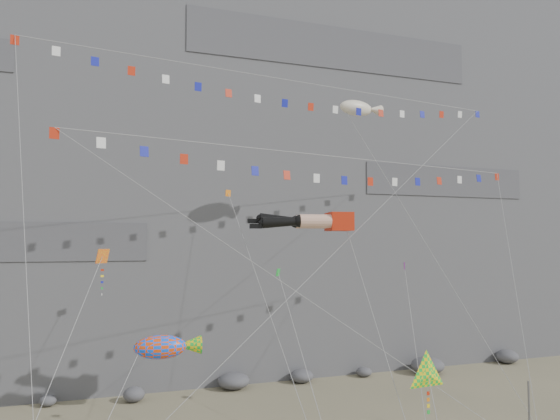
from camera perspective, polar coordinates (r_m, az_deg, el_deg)
name	(u,v)px	position (r m, az deg, el deg)	size (l,w,h in m)	color
cliff	(199,124)	(61.47, -8.42, 8.88)	(80.00, 28.00, 50.00)	slate
talus_boulders	(234,381)	(46.84, -4.86, -17.42)	(60.00, 3.00, 1.20)	#58585D
anchor_pole_right	(529,414)	(37.02, 24.60, -18.83)	(0.12, 0.12, 3.81)	slate
legs_kite	(311,222)	(34.38, 3.31, -1.23)	(6.70, 14.30, 18.19)	red
flag_banner_upper	(298,82)	(39.27, 1.87, 13.24)	(35.38, 13.75, 29.85)	red
flag_banner_lower	(331,156)	(34.51, 5.33, 5.61)	(31.82, 10.34, 20.91)	red
harlequin_kite	(102,257)	(31.40, -18.09, -4.71)	(5.43, 9.53, 14.76)	red
fish_windsock	(160,347)	(27.99, -12.41, -13.83)	(6.86, 5.67, 9.70)	#E3420B
delta_kite	(428,375)	(28.24, 15.23, -16.31)	(3.04, 5.02, 7.66)	yellow
blimp_windsock	(356,109)	(42.79, 7.99, 10.43)	(8.95, 11.86, 25.58)	beige
small_kite_a	(230,200)	(36.66, -5.22, 1.09)	(2.09, 14.28, 20.55)	orange
small_kite_b	(405,269)	(37.74, 12.90, -5.99)	(6.48, 12.13, 16.47)	purple
small_kite_c	(279,277)	(32.28, -0.06, -7.01)	(1.28, 11.84, 15.15)	green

